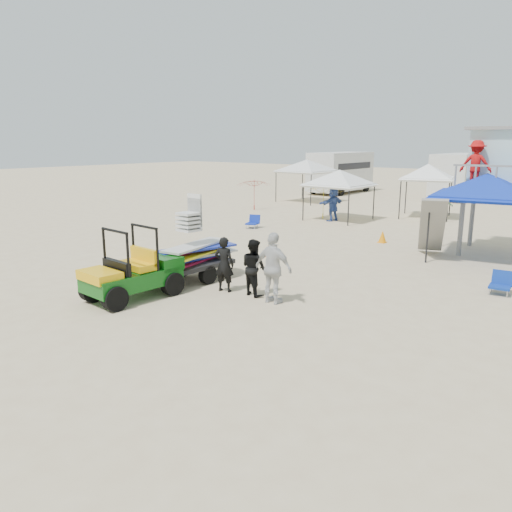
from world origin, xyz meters
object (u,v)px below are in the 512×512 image
Objects in this scene: utility_cart at (130,266)px; canopy_blue at (487,178)px; man_left at (224,264)px; surf_trailer at (193,250)px; lifeguard_tower at (501,162)px.

utility_cart is 12.48m from canopy_blue.
utility_cart is 1.65× the size of man_left.
canopy_blue is at bearing 54.30° from surf_trailer.
canopy_blue is at bearing 60.65° from utility_cart.
man_left is 0.34× the size of lifeguard_tower.
canopy_blue reaches higher than man_left.
utility_cart reaches higher than man_left.
lifeguard_tower is at bearing 85.62° from canopy_blue.
man_left is 0.41× the size of canopy_blue.
canopy_blue is at bearing -94.38° from lifeguard_tower.
man_left is at bearing -11.17° from surf_trailer.
surf_trailer is (0.00, 2.33, 0.05)m from utility_cart.
lifeguard_tower reaches higher than man_left.
lifeguard_tower is 1.40m from canopy_blue.
surf_trailer is 11.75m from lifeguard_tower.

